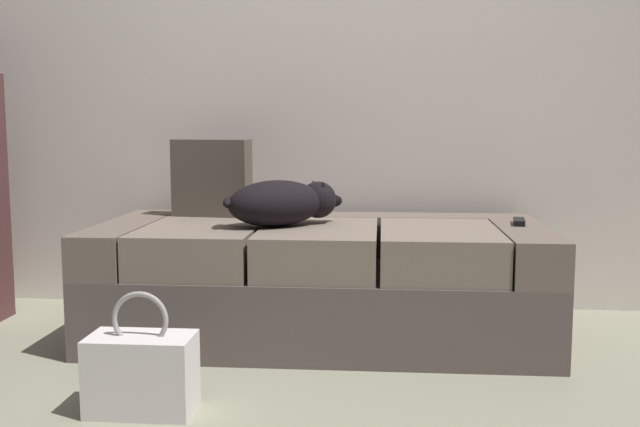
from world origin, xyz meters
TOP-DOWN VIEW (x-y plane):
  - back_wall at (0.00, 1.54)m, footprint 6.40×0.10m
  - couch at (0.00, 0.96)m, footprint 1.82×0.86m
  - dog_dark at (-0.15, 0.90)m, footprint 0.50×0.42m
  - tv_remote at (0.81, 1.02)m, footprint 0.07×0.15m
  - throw_pillow at (-0.51, 1.19)m, footprint 0.35×0.16m
  - handbag at (-0.48, 0.10)m, footprint 0.32×0.18m

SIDE VIEW (x-z plane):
  - handbag at x=-0.48m, z-range -0.06..0.31m
  - couch at x=0.00m, z-range 0.00..0.47m
  - tv_remote at x=0.81m, z-range 0.47..0.49m
  - dog_dark at x=-0.15m, z-range 0.47..0.66m
  - throw_pillow at x=-0.51m, z-range 0.47..0.81m
  - back_wall at x=0.00m, z-range 0.00..2.80m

